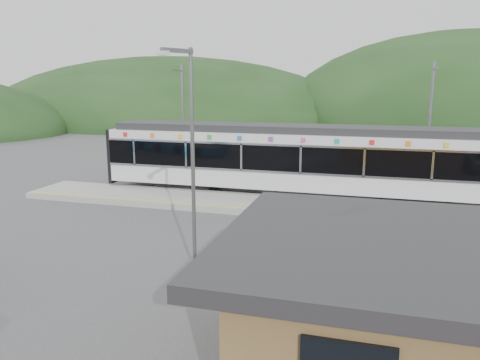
# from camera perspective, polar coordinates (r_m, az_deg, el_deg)

# --- Properties ---
(ground) EXTENTS (120.00, 120.00, 0.00)m
(ground) POSITION_cam_1_polar(r_m,az_deg,el_deg) (19.31, 2.70, -6.01)
(ground) COLOR #4C4C4F
(ground) RESTS_ON ground
(hills) EXTENTS (146.00, 149.00, 26.00)m
(hills) POSITION_cam_1_polar(r_m,az_deg,el_deg) (24.02, 20.26, -3.18)
(hills) COLOR #1E3D19
(hills) RESTS_ON ground
(platform) EXTENTS (26.00, 3.20, 0.30)m
(platform) POSITION_cam_1_polar(r_m,az_deg,el_deg) (22.36, 4.64, -3.15)
(platform) COLOR #9E9E99
(platform) RESTS_ON ground
(yellow_line) EXTENTS (26.00, 0.10, 0.01)m
(yellow_line) POSITION_cam_1_polar(r_m,az_deg,el_deg) (21.09, 3.95, -3.62)
(yellow_line) COLOR yellow
(yellow_line) RESTS_ON platform
(train) EXTENTS (20.44, 3.01, 3.74)m
(train) POSITION_cam_1_polar(r_m,az_deg,el_deg) (24.51, 6.80, 2.69)
(train) COLOR black
(train) RESTS_ON ground
(catenary_mast_west) EXTENTS (0.18, 1.80, 7.00)m
(catenary_mast_west) POSITION_cam_1_polar(r_m,az_deg,el_deg) (28.82, -6.99, 7.21)
(catenary_mast_west) COLOR slate
(catenary_mast_west) RESTS_ON ground
(catenary_mast_east) EXTENTS (0.18, 1.80, 7.00)m
(catenary_mast_east) POSITION_cam_1_polar(r_m,az_deg,el_deg) (26.72, 22.07, 6.09)
(catenary_mast_east) COLOR slate
(catenary_mast_east) RESTS_ON ground
(station_shelter) EXTENTS (9.20, 6.20, 3.00)m
(station_shelter) POSITION_cam_1_polar(r_m,az_deg,el_deg) (10.07, 25.57, -14.95)
(station_shelter) COLOR olive
(station_shelter) RESTS_ON ground
(lamp_post) EXTENTS (0.59, 1.25, 6.89)m
(lamp_post) POSITION_cam_1_polar(r_m,az_deg,el_deg) (14.03, -6.02, 4.34)
(lamp_post) COLOR slate
(lamp_post) RESTS_ON ground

